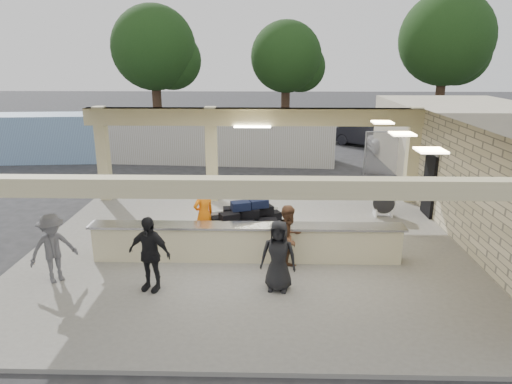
{
  "coord_description": "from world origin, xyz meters",
  "views": [
    {
      "loc": [
        0.52,
        -11.56,
        5.29
      ],
      "look_at": [
        0.21,
        1.0,
        1.52
      ],
      "focal_mm": 32.0,
      "sensor_mm": 36.0,
      "label": 1
    }
  ],
  "objects_px": {
    "luggage_cart": "(246,221)",
    "baggage_handler": "(204,215)",
    "passenger_b": "(149,254)",
    "passenger_c": "(53,248)",
    "container_blue": "(50,138)",
    "passenger_a": "(289,238)",
    "passenger_d": "(278,256)",
    "car_white_a": "(411,143)",
    "car_dark": "(367,135)",
    "drum_fan": "(384,202)",
    "baggage_counter": "(246,242)",
    "container_white": "(220,137)",
    "car_white_b": "(449,138)"
  },
  "relations": [
    {
      "from": "luggage_cart",
      "to": "baggage_handler",
      "type": "height_order",
      "value": "baggage_handler"
    },
    {
      "from": "passenger_b",
      "to": "passenger_c",
      "type": "height_order",
      "value": "passenger_b"
    },
    {
      "from": "passenger_b",
      "to": "container_blue",
      "type": "distance_m",
      "value": 16.27
    },
    {
      "from": "passenger_a",
      "to": "passenger_d",
      "type": "height_order",
      "value": "passenger_a"
    },
    {
      "from": "passenger_a",
      "to": "car_white_a",
      "type": "relative_size",
      "value": 0.37
    },
    {
      "from": "luggage_cart",
      "to": "car_dark",
      "type": "relative_size",
      "value": 0.6
    },
    {
      "from": "drum_fan",
      "to": "passenger_c",
      "type": "relative_size",
      "value": 0.52
    },
    {
      "from": "car_white_a",
      "to": "passenger_b",
      "type": "bearing_deg",
      "value": 147.27
    },
    {
      "from": "baggage_counter",
      "to": "container_blue",
      "type": "xyz_separation_m",
      "value": [
        -10.75,
        12.17,
        0.62
      ]
    },
    {
      "from": "car_white_a",
      "to": "luggage_cart",
      "type": "bearing_deg",
      "value": 148.12
    },
    {
      "from": "passenger_b",
      "to": "car_dark",
      "type": "height_order",
      "value": "passenger_b"
    },
    {
      "from": "passenger_a",
      "to": "passenger_b",
      "type": "distance_m",
      "value": 3.41
    },
    {
      "from": "baggage_counter",
      "to": "passenger_c",
      "type": "distance_m",
      "value": 4.7
    },
    {
      "from": "baggage_handler",
      "to": "passenger_c",
      "type": "relative_size",
      "value": 1.12
    },
    {
      "from": "passenger_a",
      "to": "passenger_b",
      "type": "height_order",
      "value": "passenger_b"
    },
    {
      "from": "car_white_a",
      "to": "car_dark",
      "type": "distance_m",
      "value": 3.12
    },
    {
      "from": "car_white_a",
      "to": "car_dark",
      "type": "xyz_separation_m",
      "value": [
        -1.94,
        2.45,
        0.05
      ]
    },
    {
      "from": "luggage_cart",
      "to": "baggage_handler",
      "type": "xyz_separation_m",
      "value": [
        -1.17,
        -0.13,
        0.25
      ]
    },
    {
      "from": "passenger_b",
      "to": "baggage_handler",
      "type": "bearing_deg",
      "value": 86.65
    },
    {
      "from": "passenger_a",
      "to": "passenger_c",
      "type": "bearing_deg",
      "value": 144.21
    },
    {
      "from": "container_white",
      "to": "container_blue",
      "type": "bearing_deg",
      "value": -176.51
    },
    {
      "from": "passenger_a",
      "to": "car_dark",
      "type": "xyz_separation_m",
      "value": [
        5.48,
        16.96,
        -0.24
      ]
    },
    {
      "from": "passenger_a",
      "to": "drum_fan",
      "type": "bearing_deg",
      "value": 6.47
    },
    {
      "from": "luggage_cart",
      "to": "container_blue",
      "type": "bearing_deg",
      "value": 117.96
    },
    {
      "from": "baggage_counter",
      "to": "container_white",
      "type": "bearing_deg",
      "value": 98.93
    },
    {
      "from": "container_white",
      "to": "container_blue",
      "type": "height_order",
      "value": "container_white"
    },
    {
      "from": "luggage_cart",
      "to": "passenger_b",
      "type": "xyz_separation_m",
      "value": [
        -2.07,
        -2.64,
        0.19
      ]
    },
    {
      "from": "luggage_cart",
      "to": "container_blue",
      "type": "distance_m",
      "value": 15.46
    },
    {
      "from": "drum_fan",
      "to": "passenger_c",
      "type": "xyz_separation_m",
      "value": [
        -8.94,
        -4.84,
        0.37
      ]
    },
    {
      "from": "container_blue",
      "to": "car_white_a",
      "type": "bearing_deg",
      "value": -0.24
    },
    {
      "from": "baggage_handler",
      "to": "container_white",
      "type": "xyz_separation_m",
      "value": [
        -0.67,
        11.22,
        0.21
      ]
    },
    {
      "from": "passenger_b",
      "to": "car_white_b",
      "type": "height_order",
      "value": "passenger_b"
    },
    {
      "from": "passenger_a",
      "to": "car_white_a",
      "type": "bearing_deg",
      "value": 19.07
    },
    {
      "from": "drum_fan",
      "to": "baggage_handler",
      "type": "xyz_separation_m",
      "value": [
        -5.67,
        -2.68,
        0.47
      ]
    },
    {
      "from": "passenger_a",
      "to": "container_blue",
      "type": "xyz_separation_m",
      "value": [
        -11.83,
        12.67,
        0.26
      ]
    },
    {
      "from": "container_blue",
      "to": "drum_fan",
      "type": "bearing_deg",
      "value": -35.29
    },
    {
      "from": "car_white_b",
      "to": "car_dark",
      "type": "xyz_separation_m",
      "value": [
        -4.35,
        1.54,
        -0.09
      ]
    },
    {
      "from": "baggage_counter",
      "to": "drum_fan",
      "type": "relative_size",
      "value": 9.31
    },
    {
      "from": "baggage_handler",
      "to": "container_blue",
      "type": "relative_size",
      "value": 0.2
    },
    {
      "from": "drum_fan",
      "to": "baggage_handler",
      "type": "relative_size",
      "value": 0.47
    },
    {
      "from": "passenger_b",
      "to": "car_white_a",
      "type": "relative_size",
      "value": 0.39
    },
    {
      "from": "drum_fan",
      "to": "car_white_b",
      "type": "bearing_deg",
      "value": 72.04
    },
    {
      "from": "baggage_counter",
      "to": "car_white_a",
      "type": "xyz_separation_m",
      "value": [
        8.51,
        14.01,
        0.07
      ]
    },
    {
      "from": "luggage_cart",
      "to": "container_blue",
      "type": "xyz_separation_m",
      "value": [
        -10.69,
        11.16,
        0.4
      ]
    },
    {
      "from": "luggage_cart",
      "to": "drum_fan",
      "type": "bearing_deg",
      "value": 13.68
    },
    {
      "from": "car_white_b",
      "to": "baggage_handler",
      "type": "bearing_deg",
      "value": 169.12
    },
    {
      "from": "baggage_counter",
      "to": "baggage_handler",
      "type": "distance_m",
      "value": 1.57
    },
    {
      "from": "baggage_counter",
      "to": "passenger_c",
      "type": "bearing_deg",
      "value": -164.0
    },
    {
      "from": "luggage_cart",
      "to": "car_white_b",
      "type": "xyz_separation_m",
      "value": [
        10.97,
        13.91,
        -0.01
      ]
    },
    {
      "from": "container_blue",
      "to": "passenger_d",
      "type": "bearing_deg",
      "value": -55.68
    }
  ]
}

